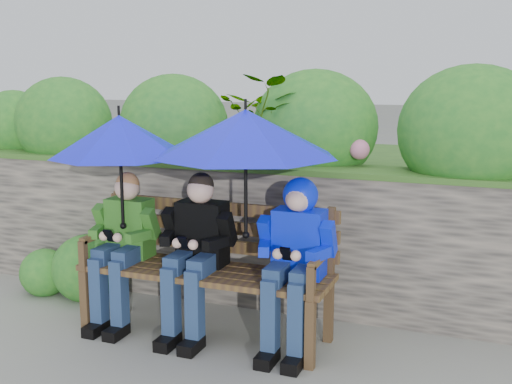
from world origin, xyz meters
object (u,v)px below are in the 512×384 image
at_px(boy_right, 295,250).
at_px(umbrella_right, 246,133).
at_px(boy_left, 123,240).
at_px(park_bench, 209,259).
at_px(umbrella_left, 120,136).
at_px(boy_middle, 196,246).

bearing_deg(boy_right, umbrella_right, -172.24).
distance_m(boy_left, umbrella_right, 1.16).
relative_size(park_bench, boy_right, 1.55).
bearing_deg(park_bench, boy_right, -5.56).
xyz_separation_m(boy_left, umbrella_left, (0.03, -0.03, 0.70)).
bearing_deg(boy_left, boy_right, 0.42).
relative_size(park_bench, umbrella_left, 1.81).
distance_m(park_bench, boy_left, 0.61).
height_order(park_bench, boy_left, boy_left).
bearing_deg(umbrella_right, boy_left, 177.93).
relative_size(boy_right, umbrella_right, 0.94).
height_order(boy_left, boy_right, boy_right).
bearing_deg(boy_right, boy_middle, -178.97).
relative_size(boy_left, boy_middle, 0.97).
height_order(boy_left, boy_middle, boy_middle).
distance_m(boy_middle, umbrella_left, 0.86).
height_order(boy_right, umbrella_right, umbrella_right).
bearing_deg(boy_middle, boy_right, 1.03).
bearing_deg(umbrella_right, umbrella_left, 179.93).
xyz_separation_m(park_bench, umbrella_left, (-0.57, -0.10, 0.78)).
relative_size(park_bench, umbrella_right, 1.46).
height_order(boy_right, umbrella_left, umbrella_left).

